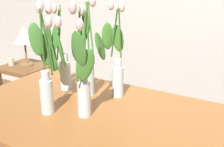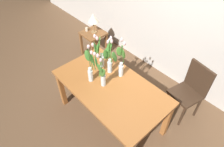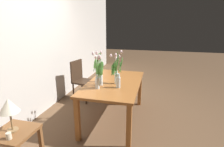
% 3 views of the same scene
% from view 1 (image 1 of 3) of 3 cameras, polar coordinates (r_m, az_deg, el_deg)
% --- Properties ---
extents(dining_table, '(1.60, 0.90, 0.74)m').
position_cam_1_polar(dining_table, '(1.57, -1.59, -11.00)').
color(dining_table, '#A3602D').
rests_on(dining_table, ground).
extents(tulip_vase_0, '(0.17, 0.14, 0.55)m').
position_cam_1_polar(tulip_vase_0, '(1.70, 0.87, 1.81)').
color(tulip_vase_0, silver).
rests_on(tulip_vase_0, dining_table).
extents(tulip_vase_1, '(0.14, 0.16, 0.56)m').
position_cam_1_polar(tulip_vase_1, '(1.78, -10.21, 3.34)').
color(tulip_vase_1, silver).
rests_on(tulip_vase_1, dining_table).
extents(tulip_vase_2, '(0.21, 0.16, 0.57)m').
position_cam_1_polar(tulip_vase_2, '(1.52, -12.48, 0.87)').
color(tulip_vase_2, silver).
rests_on(tulip_vase_2, dining_table).
extents(tulip_vase_3, '(0.15, 0.14, 0.58)m').
position_cam_1_polar(tulip_vase_3, '(1.42, -5.68, -1.86)').
color(tulip_vase_3, silver).
rests_on(tulip_vase_3, dining_table).
extents(tulip_vase_4, '(0.22, 0.16, 0.58)m').
position_cam_1_polar(tulip_vase_4, '(1.71, -4.93, 3.21)').
color(tulip_vase_4, silver).
rests_on(tulip_vase_4, dining_table).
extents(side_table, '(0.44, 0.44, 0.55)m').
position_cam_1_polar(side_table, '(3.11, -16.42, -0.60)').
color(side_table, brown).
rests_on(side_table, ground).
extents(table_lamp, '(0.22, 0.22, 0.40)m').
position_cam_1_polar(table_lamp, '(3.01, -16.83, 7.12)').
color(table_lamp, olive).
rests_on(table_lamp, side_table).
extents(pillar_candle, '(0.06, 0.06, 0.07)m').
position_cam_1_polar(pillar_candle, '(3.12, -19.16, 2.19)').
color(pillar_candle, beige).
rests_on(pillar_candle, side_table).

